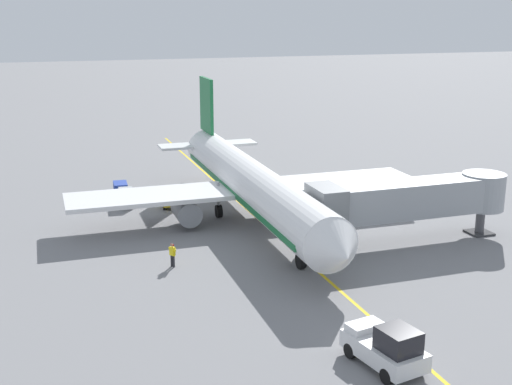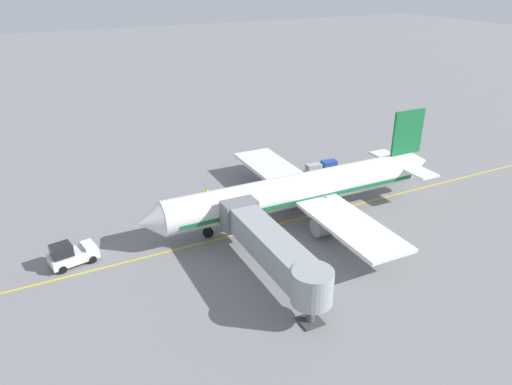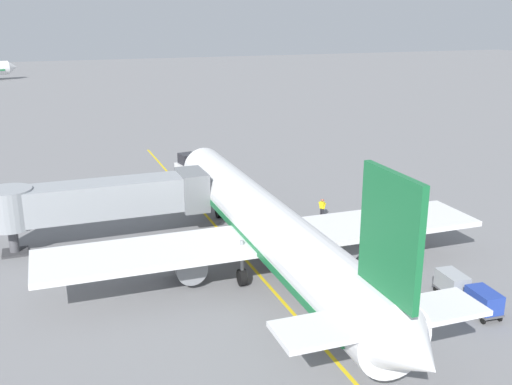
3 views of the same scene
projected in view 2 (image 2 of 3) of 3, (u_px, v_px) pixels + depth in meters
The scene contains 9 objects.
ground_plane at pixel (305, 217), 55.04m from camera, with size 400.00×400.00×0.00m, color slate.
gate_lead_in_line at pixel (305, 217), 55.03m from camera, with size 0.24×80.00×0.01m, color gold.
parked_airliner at pixel (302, 190), 54.24m from camera, with size 30.06×37.24×10.63m.
jet_bridge at pixel (273, 248), 42.55m from camera, with size 16.12×3.50×4.98m.
pushback_tractor at pixel (72, 254), 45.91m from camera, with size 2.97×4.73×2.40m.
baggage_tug_lead at pixel (319, 182), 62.33m from camera, with size 1.70×2.69×1.62m.
baggage_cart_front at pixel (314, 169), 65.84m from camera, with size 1.45×2.94×1.58m.
baggage_cart_second_in_train at pixel (329, 165), 67.03m from camera, with size 1.45×2.94×1.58m.
ground_crew_wing_walker at pixel (207, 193), 58.59m from camera, with size 0.47×0.65×1.69m.
Camera 2 is at (-40.80, 26.93, 26.06)m, focal length 33.61 mm.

